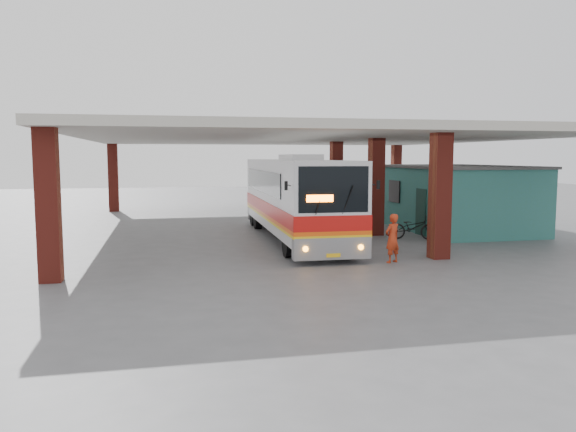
% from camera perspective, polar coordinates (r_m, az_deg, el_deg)
% --- Properties ---
extents(ground, '(90.00, 90.00, 0.00)m').
position_cam_1_polar(ground, '(21.98, 4.39, -3.22)').
color(ground, '#515154').
rests_on(ground, ground).
extents(brick_columns, '(20.10, 21.60, 4.35)m').
position_cam_1_polar(brick_columns, '(26.92, 4.26, 3.15)').
color(brick_columns, maroon).
rests_on(brick_columns, ground).
extents(canopy_roof, '(21.00, 23.00, 0.30)m').
position_cam_1_polar(canopy_roof, '(28.10, 1.57, 8.03)').
color(canopy_roof, beige).
rests_on(canopy_roof, brick_columns).
extents(shop_building, '(5.20, 8.20, 3.11)m').
position_cam_1_polar(shop_building, '(28.41, 16.64, 1.83)').
color(shop_building, '#307478').
rests_on(shop_building, ground).
extents(coach_bus, '(2.94, 12.52, 3.63)m').
position_cam_1_polar(coach_bus, '(24.01, 0.71, 1.91)').
color(coach_bus, silver).
rests_on(coach_bus, ground).
extents(motorcycle, '(2.11, 1.43, 1.05)m').
position_cam_1_polar(motorcycle, '(24.60, 12.57, -1.12)').
color(motorcycle, black).
rests_on(motorcycle, ground).
extents(pedestrian, '(0.71, 0.61, 1.65)m').
position_cam_1_polar(pedestrian, '(19.05, 10.55, -2.24)').
color(pedestrian, '#B73216').
rests_on(pedestrian, ground).
extents(red_chair, '(0.46, 0.46, 0.78)m').
position_cam_1_polar(red_chair, '(31.74, 8.65, 0.25)').
color(red_chair, '#AD1612').
rests_on(red_chair, ground).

